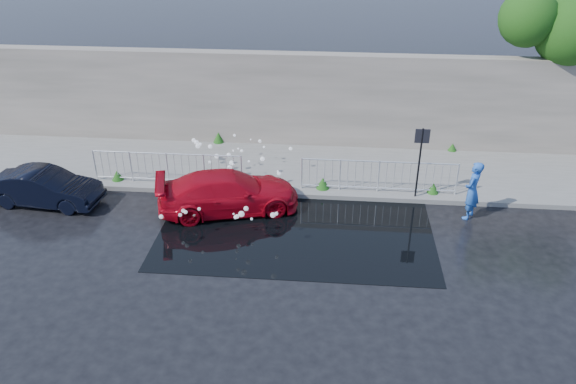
% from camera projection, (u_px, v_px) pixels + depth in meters
% --- Properties ---
extents(ground, '(90.00, 90.00, 0.00)m').
position_uv_depth(ground, '(276.00, 247.00, 15.82)').
color(ground, black).
rests_on(ground, ground).
extents(pavement, '(30.00, 4.00, 0.15)m').
position_uv_depth(pavement, '(291.00, 168.00, 20.17)').
color(pavement, slate).
rests_on(pavement, ground).
extents(curb, '(30.00, 0.25, 0.16)m').
position_uv_depth(curb, '(286.00, 194.00, 18.41)').
color(curb, slate).
rests_on(curb, ground).
extents(retaining_wall, '(30.00, 0.60, 3.50)m').
position_uv_depth(retaining_wall, '(296.00, 99.00, 21.23)').
color(retaining_wall, '#676157').
rests_on(retaining_wall, pavement).
extents(puddle, '(8.00, 5.00, 0.01)m').
position_uv_depth(puddle, '(296.00, 229.00, 16.65)').
color(puddle, black).
rests_on(puddle, ground).
extents(sign_post, '(0.45, 0.06, 2.50)m').
position_uv_depth(sign_post, '(420.00, 152.00, 17.39)').
color(sign_post, black).
rests_on(sign_post, ground).
extents(tree, '(5.03, 2.47, 6.23)m').
position_uv_depth(tree, '(573.00, 24.00, 19.29)').
color(tree, '#332114').
rests_on(tree, ground).
extents(railing_left, '(5.05, 0.05, 1.10)m').
position_uv_depth(railing_left, '(167.00, 167.00, 18.72)').
color(railing_left, silver).
rests_on(railing_left, pavement).
extents(railing_right, '(5.05, 0.05, 1.10)m').
position_uv_depth(railing_right, '(379.00, 175.00, 18.18)').
color(railing_right, silver).
rests_on(railing_right, pavement).
extents(weeds, '(12.17, 3.93, 0.42)m').
position_uv_depth(weeds, '(283.00, 167.00, 19.68)').
color(weeds, '#214B14').
rests_on(weeds, pavement).
extents(water_spray, '(3.63, 5.82, 1.02)m').
position_uv_depth(water_spray, '(230.00, 173.00, 18.32)').
color(water_spray, white).
rests_on(water_spray, ground).
extents(red_car, '(4.66, 2.87, 1.26)m').
position_uv_depth(red_car, '(228.00, 192.00, 17.38)').
color(red_car, '#A90615').
rests_on(red_car, ground).
extents(dark_car, '(3.61, 1.53, 1.16)m').
position_uv_depth(dark_car, '(45.00, 188.00, 17.75)').
color(dark_car, black).
rests_on(dark_car, ground).
extents(person, '(0.73, 0.81, 1.86)m').
position_uv_depth(person, '(472.00, 191.00, 16.84)').
color(person, blue).
rests_on(person, ground).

